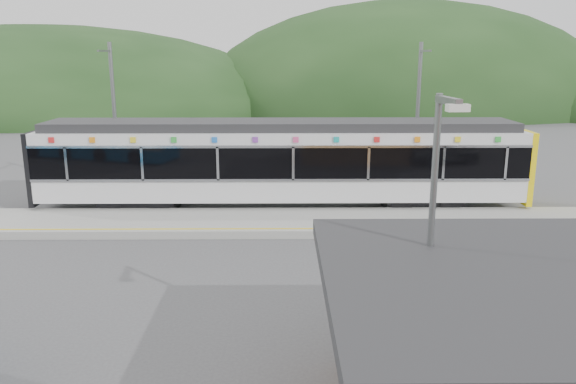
{
  "coord_description": "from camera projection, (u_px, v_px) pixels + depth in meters",
  "views": [
    {
      "loc": [
        0.75,
        -17.41,
        6.4
      ],
      "look_at": [
        0.93,
        1.0,
        1.91
      ],
      "focal_mm": 35.0,
      "sensor_mm": 36.0,
      "label": 1
    }
  ],
  "objects": [
    {
      "name": "yellow_line",
      "position": [
        262.0,
        229.0,
        20.29
      ],
      "size": [
        26.0,
        0.1,
        0.01
      ],
      "primitive_type": "cube",
      "color": "yellow",
      "rests_on": "platform"
    },
    {
      "name": "catenary_mast_west",
      "position": [
        114.0,
        117.0,
        25.81
      ],
      "size": [
        0.18,
        1.8,
        7.0
      ],
      "color": "slate",
      "rests_on": "ground"
    },
    {
      "name": "train",
      "position": [
        281.0,
        161.0,
        23.77
      ],
      "size": [
        20.44,
        3.01,
        3.74
      ],
      "color": "black",
      "rests_on": "ground"
    },
    {
      "name": "lamp_post",
      "position": [
        433.0,
        224.0,
        10.09
      ],
      "size": [
        0.36,
        1.03,
        5.77
      ],
      "rotation": [
        0.0,
        0.0,
        0.07
      ],
      "color": "slate",
      "rests_on": "ground"
    },
    {
      "name": "platform",
      "position": [
        263.0,
        222.0,
        21.59
      ],
      "size": [
        26.0,
        3.2,
        0.3
      ],
      "primitive_type": "cube",
      "color": "#9E9E99",
      "rests_on": "ground"
    },
    {
      "name": "hills",
      "position": [
        412.0,
        212.0,
        23.62
      ],
      "size": [
        146.0,
        149.0,
        26.0
      ],
      "color": "#1E3D19",
      "rests_on": "ground"
    },
    {
      "name": "catenary_mast_east",
      "position": [
        418.0,
        117.0,
        25.94
      ],
      "size": [
        0.18,
        1.8,
        7.0
      ],
      "color": "slate",
      "rests_on": "ground"
    },
    {
      "name": "ground",
      "position": [
        260.0,
        256.0,
        18.42
      ],
      "size": [
        120.0,
        120.0,
        0.0
      ],
      "primitive_type": "plane",
      "color": "#4C4C4F",
      "rests_on": "ground"
    }
  ]
}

